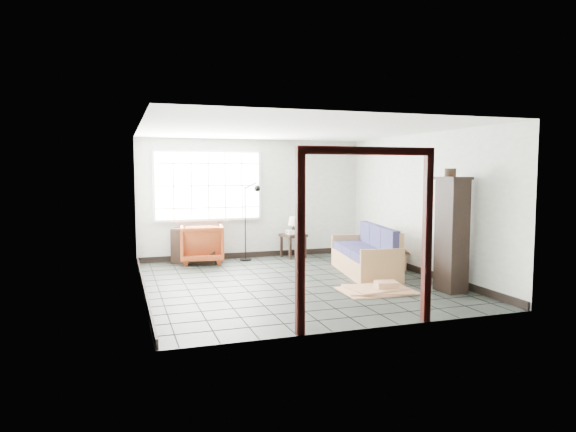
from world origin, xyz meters
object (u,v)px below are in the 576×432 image
object	(u,v)px
armchair	(202,242)
tall_shelf	(452,234)
futon_sofa	(368,256)
side_table	(293,238)

from	to	relation	value
armchair	tall_shelf	xyz separation A→B (m)	(3.35, -3.83, 0.48)
futon_sofa	tall_shelf	size ratio (longest dim) A/B	1.17
armchair	side_table	distance (m)	2.02
armchair	side_table	bearing A→B (deg)	-172.51
side_table	tall_shelf	bearing A→B (deg)	-70.81
futon_sofa	tall_shelf	distance (m)	1.90
tall_shelf	armchair	bearing A→B (deg)	129.45
side_table	futon_sofa	bearing A→B (deg)	-70.67
tall_shelf	side_table	bearing A→B (deg)	107.43
futon_sofa	armchair	distance (m)	3.49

